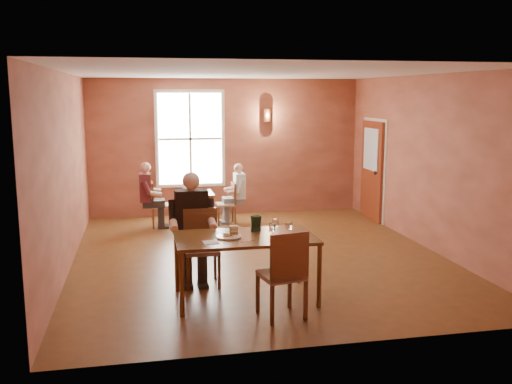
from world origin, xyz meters
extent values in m
cube|color=brown|center=(0.00, 0.00, 0.00)|extent=(6.00, 7.00, 0.01)
cube|color=brown|center=(0.00, 3.50, 1.50)|extent=(6.00, 0.04, 3.00)
cube|color=brown|center=(0.00, -3.50, 1.50)|extent=(6.00, 0.04, 3.00)
cube|color=brown|center=(-3.00, 0.00, 1.50)|extent=(0.04, 7.00, 3.00)
cube|color=brown|center=(3.00, 0.00, 1.50)|extent=(0.04, 7.00, 3.00)
cube|color=white|center=(0.00, 0.00, 3.00)|extent=(6.00, 7.00, 0.04)
cube|color=white|center=(-0.80, 3.45, 1.70)|extent=(1.36, 0.10, 1.96)
cube|color=maroon|center=(2.94, 2.30, 1.05)|extent=(0.12, 1.04, 2.10)
cylinder|color=brown|center=(0.90, 3.40, 2.20)|extent=(0.16, 0.16, 0.28)
cylinder|color=white|center=(-0.79, -1.94, 0.87)|extent=(0.40, 0.40, 0.04)
cube|color=tan|center=(-0.72, -1.87, 0.91)|extent=(0.10, 0.10, 0.12)
cube|color=#193421|center=(-0.39, -1.70, 0.96)|extent=(0.14, 0.10, 0.22)
cube|color=white|center=(-0.59, -2.20, 0.85)|extent=(0.21, 0.12, 0.00)
cube|color=white|center=(-1.05, -2.15, 0.85)|extent=(0.20, 0.20, 0.01)
cube|color=black|center=(-0.05, -2.21, 0.86)|extent=(0.15, 0.06, 0.02)
imported|color=white|center=(-0.66, 2.35, 0.72)|extent=(0.14, 0.14, 0.09)
imported|color=silver|center=(-1.01, 2.63, 0.72)|extent=(0.11, 0.11, 0.09)
camera|label=1|loc=(-1.87, -8.99, 2.68)|focal=40.00mm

